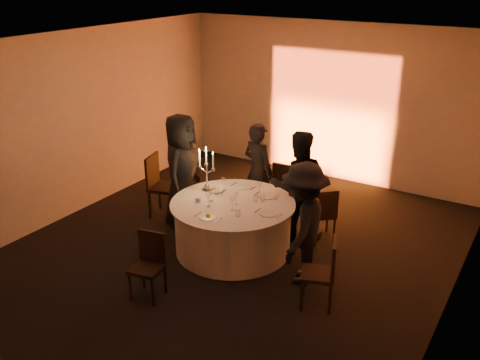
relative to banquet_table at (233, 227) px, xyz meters
The scene contains 34 objects.
floor 0.38m from the banquet_table, ahead, with size 7.00×7.00×0.00m, color black.
ceiling 2.62m from the banquet_table, ahead, with size 7.00×7.00×0.00m, color white.
wall_back 3.67m from the banquet_table, 90.00° to the left, with size 7.00×7.00×0.00m, color #B1AAA4.
wall_front 3.67m from the banquet_table, 90.00° to the right, with size 7.00×7.00×0.00m, color #B1AAA4.
wall_left 3.20m from the banquet_table, behind, with size 7.00×7.00×0.00m, color #B1AAA4.
wall_right 3.20m from the banquet_table, ahead, with size 7.00×7.00×0.00m, color #B1AAA4.
uplighter_fixture 3.22m from the banquet_table, 90.00° to the left, with size 0.25×0.12×0.10m, color black.
banquet_table is the anchor object (origin of this frame).
chair_left 1.74m from the banquet_table, 166.77° to the left, with size 0.56×0.56×1.05m.
chair_back_left 1.59m from the banquet_table, 88.15° to the left, with size 0.40×0.40×0.89m.
chair_back_right 1.40m from the banquet_table, 44.82° to the left, with size 0.53×0.53×0.85m.
chair_right 1.78m from the banquet_table, 19.42° to the right, with size 0.51×0.51×0.91m.
chair_front 1.54m from the banquet_table, 101.04° to the right, with size 0.43×0.43×0.85m.
guest_left 1.33m from the banquet_table, 163.54° to the left, with size 0.90×0.58×1.84m, color black.
guest_back_left 1.34m from the banquet_table, 103.13° to the left, with size 0.58×0.38×1.60m, color black.
guest_back_right 1.15m from the banquet_table, 54.69° to the left, with size 0.83×0.65×1.72m, color black.
guest_right 1.30m from the banquet_table, ahead, with size 1.07×0.62×1.66m, color black.
plate_left 0.68m from the banquet_table, 153.72° to the left, with size 0.36×0.29×0.08m.
plate_back_left 0.73m from the banquet_table, 106.86° to the left, with size 0.35×0.28×0.01m.
plate_back_right 0.68m from the banquet_table, 55.77° to the left, with size 0.35×0.27×0.01m.
plate_right 0.73m from the banquet_table, ahead, with size 0.36×0.25×0.01m.
plate_front 0.71m from the banquet_table, 92.79° to the right, with size 0.36×0.25×0.08m.
coffee_cup 0.65m from the banquet_table, 152.22° to the right, with size 0.11×0.11×0.07m.
candelabra 0.85m from the banquet_table, 164.96° to the left, with size 0.30×0.14×0.71m.
wine_glass_a 0.71m from the banquet_table, 65.73° to the left, with size 0.07×0.07×0.19m.
wine_glass_b 0.72m from the banquet_table, 138.74° to the left, with size 0.07×0.07×0.19m.
wine_glass_c 0.58m from the banquet_table, 57.83° to the right, with size 0.07×0.07×0.19m.
wine_glass_d 0.53m from the banquet_table, 23.99° to the right, with size 0.07×0.07×0.19m.
wine_glass_e 0.61m from the banquet_table, 157.64° to the right, with size 0.07×0.07×0.19m.
wine_glass_f 0.64m from the banquet_table, 126.51° to the right, with size 0.07×0.07×0.19m.
tumbler_a 0.61m from the banquet_table, 35.49° to the left, with size 0.07×0.07×0.09m, color silver.
tumbler_b 0.63m from the banquet_table, 48.74° to the right, with size 0.07×0.07×0.09m, color silver.
tumbler_c 0.58m from the banquet_table, 160.41° to the left, with size 0.07×0.07×0.09m, color silver.
tumbler_d 0.55m from the banquet_table, 38.90° to the left, with size 0.07×0.07×0.09m, color silver.
Camera 1 is at (3.72, -5.88, 3.95)m, focal length 40.00 mm.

